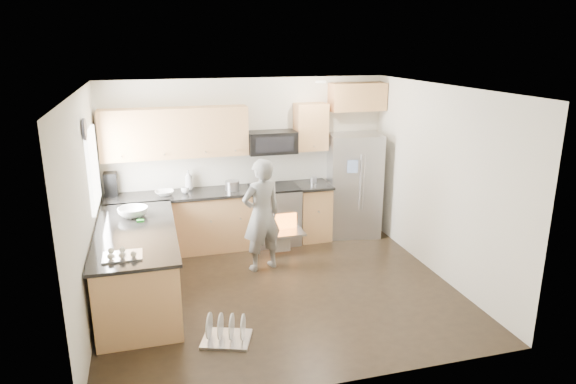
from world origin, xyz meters
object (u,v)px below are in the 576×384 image
object	(u,v)px
stove_range	(274,202)
person	(262,215)
refrigerator	(354,185)
dish_rack	(226,333)

from	to	relation	value
stove_range	person	distance (m)	1.06
refrigerator	dish_rack	world-z (taller)	refrigerator
stove_range	refrigerator	bearing A→B (deg)	0.31
refrigerator	person	size ratio (longest dim) A/B	1.05
refrigerator	dish_rack	distance (m)	3.79
person	dish_rack	xyz separation A→B (m)	(-0.79, -1.71, -0.72)
stove_range	refrigerator	size ratio (longest dim) A/B	1.05
refrigerator	person	xyz separation A→B (m)	(-1.78, -0.97, -0.04)
dish_rack	stove_range	bearing A→B (deg)	65.81
person	dish_rack	size ratio (longest dim) A/B	2.60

